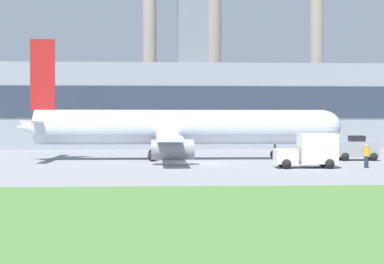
{
  "coord_description": "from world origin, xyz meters",
  "views": [
    {
      "loc": [
        -3.39,
        -50.33,
        3.37
      ],
      "look_at": [
        -0.31,
        5.17,
        2.39
      ],
      "focal_mm": 60.0,
      "sensor_mm": 36.0,
      "label": 1
    }
  ],
  "objects_px": {
    "pushback_tug": "(357,149)",
    "baggage_truck": "(310,151)",
    "ground_crew_person": "(366,156)",
    "airplane": "(177,128)"
  },
  "relations": [
    {
      "from": "pushback_tug",
      "to": "baggage_truck",
      "type": "bearing_deg",
      "value": -125.63
    },
    {
      "from": "baggage_truck",
      "to": "ground_crew_person",
      "type": "relative_size",
      "value": 2.55
    },
    {
      "from": "pushback_tug",
      "to": "baggage_truck",
      "type": "distance_m",
      "value": 10.46
    },
    {
      "from": "baggage_truck",
      "to": "ground_crew_person",
      "type": "height_order",
      "value": "baggage_truck"
    },
    {
      "from": "baggage_truck",
      "to": "ground_crew_person",
      "type": "distance_m",
      "value": 4.04
    },
    {
      "from": "airplane",
      "to": "ground_crew_person",
      "type": "distance_m",
      "value": 17.04
    },
    {
      "from": "airplane",
      "to": "pushback_tug",
      "type": "distance_m",
      "value": 15.51
    },
    {
      "from": "pushback_tug",
      "to": "baggage_truck",
      "type": "relative_size",
      "value": 0.8
    },
    {
      "from": "ground_crew_person",
      "to": "baggage_truck",
      "type": "bearing_deg",
      "value": 176.33
    },
    {
      "from": "airplane",
      "to": "ground_crew_person",
      "type": "height_order",
      "value": "airplane"
    }
  ]
}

